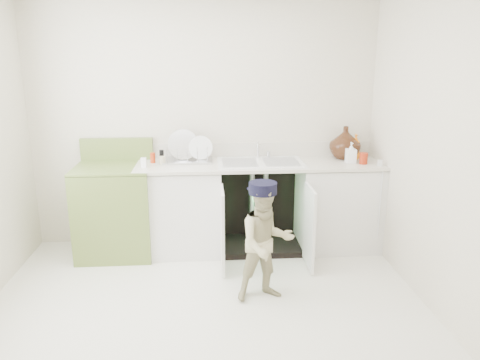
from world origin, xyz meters
name	(u,v)px	position (x,y,z in m)	size (l,w,h in m)	color
ground	(207,310)	(0.00, 0.00, 0.00)	(3.50, 3.50, 0.00)	silver
room_shell	(204,154)	(0.00, 0.00, 1.25)	(6.00, 5.50, 1.26)	beige
counter_run	(263,203)	(0.58, 1.21, 0.48)	(2.44, 1.02, 1.23)	white
avocado_stove	(116,209)	(-0.89, 1.18, 0.46)	(0.72, 0.65, 1.12)	olive
repair_worker	(266,242)	(0.48, 0.16, 0.50)	(0.54, 0.93, 0.98)	#C7BC8F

